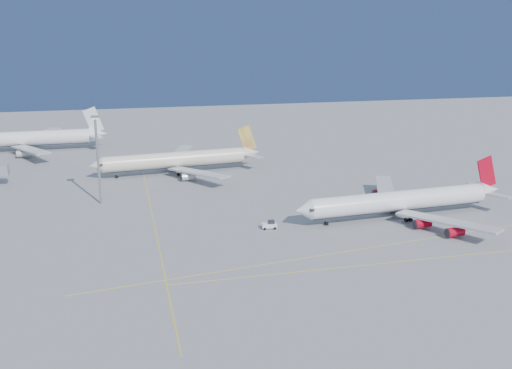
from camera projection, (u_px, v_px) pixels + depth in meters
The scene contains 7 objects.
ground at pixel (333, 243), 133.71m from camera, with size 500.00×500.00×0.00m, color slate.
taxiway_lines at pixel (266, 238), 136.34m from camera, with size 118.86×140.00×0.02m.
airliner_virgin at pixel (403, 201), 150.75m from camera, with size 61.01×54.67×15.04m.
airliner_etihad at pixel (179, 160), 197.08m from camera, with size 59.70×54.86×15.58m.
airliner_third at pixel (26, 139), 231.81m from camera, with size 64.82×59.90×17.42m.
pushback_tug at pixel (270, 225), 142.99m from camera, with size 3.81×2.49×2.07m.
light_mast at pixel (97, 153), 159.58m from camera, with size 2.19×2.19×25.30m.
Camera 1 is at (-46.90, -117.64, 48.50)m, focal length 40.00 mm.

